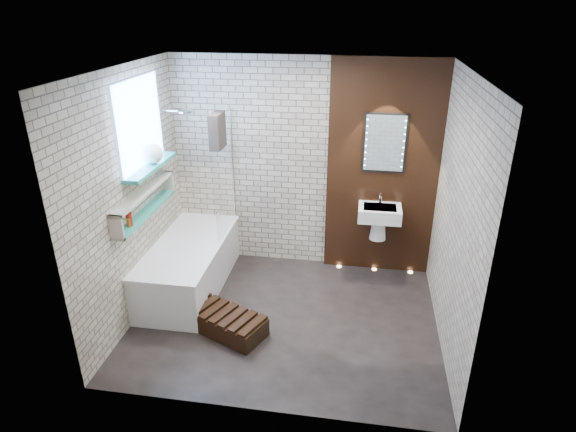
% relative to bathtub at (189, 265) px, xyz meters
% --- Properties ---
extents(ground, '(3.20, 3.20, 0.00)m').
position_rel_bathtub_xyz_m(ground, '(1.22, -0.45, -0.29)').
color(ground, black).
rests_on(ground, ground).
extents(room_shell, '(3.24, 3.20, 2.60)m').
position_rel_bathtub_xyz_m(room_shell, '(1.22, -0.45, 1.01)').
color(room_shell, gray).
rests_on(room_shell, ground).
extents(walnut_panel, '(1.30, 0.06, 2.60)m').
position_rel_bathtub_xyz_m(walnut_panel, '(2.17, 0.82, 1.01)').
color(walnut_panel, black).
rests_on(walnut_panel, ground).
extents(clerestory_window, '(0.18, 1.00, 0.94)m').
position_rel_bathtub_xyz_m(clerestory_window, '(-0.34, -0.10, 1.61)').
color(clerestory_window, '#7FADE0').
rests_on(clerestory_window, room_shell).
extents(display_niche, '(0.14, 1.30, 0.26)m').
position_rel_bathtub_xyz_m(display_niche, '(-0.31, -0.30, 0.91)').
color(display_niche, teal).
rests_on(display_niche, room_shell).
extents(bathtub, '(0.79, 1.74, 0.70)m').
position_rel_bathtub_xyz_m(bathtub, '(0.00, 0.00, 0.00)').
color(bathtub, white).
rests_on(bathtub, ground).
extents(bath_screen, '(0.01, 0.78, 1.40)m').
position_rel_bathtub_xyz_m(bath_screen, '(0.35, 0.44, 0.99)').
color(bath_screen, white).
rests_on(bath_screen, bathtub).
extents(towel, '(0.11, 0.30, 0.39)m').
position_rel_bathtub_xyz_m(towel, '(0.35, 0.27, 1.56)').
color(towel, '#282320').
rests_on(towel, bath_screen).
extents(shower_head, '(0.18, 0.18, 0.02)m').
position_rel_bathtub_xyz_m(shower_head, '(-0.08, 0.50, 1.71)').
color(shower_head, silver).
rests_on(shower_head, room_shell).
extents(washbasin, '(0.50, 0.36, 0.58)m').
position_rel_bathtub_xyz_m(washbasin, '(2.17, 0.62, 0.50)').
color(washbasin, white).
rests_on(washbasin, walnut_panel).
extents(led_mirror, '(0.50, 0.02, 0.70)m').
position_rel_bathtub_xyz_m(led_mirror, '(2.17, 0.78, 1.36)').
color(led_mirror, black).
rests_on(led_mirror, walnut_panel).
extents(walnut_step, '(0.96, 0.72, 0.20)m').
position_rel_bathtub_xyz_m(walnut_step, '(0.62, -0.75, -0.19)').
color(walnut_step, black).
rests_on(walnut_step, ground).
extents(niche_bottles, '(0.06, 0.07, 0.14)m').
position_rel_bathtub_xyz_m(niche_bottles, '(-0.31, -0.68, 0.87)').
color(niche_bottles, '#9A5017').
rests_on(niche_bottles, display_niche).
extents(sill_vases, '(0.22, 0.22, 0.22)m').
position_rel_bathtub_xyz_m(sill_vases, '(-0.28, -0.05, 1.37)').
color(sill_vases, white).
rests_on(sill_vases, clerestory_window).
extents(floor_uplights, '(0.96, 0.06, 0.01)m').
position_rel_bathtub_xyz_m(floor_uplights, '(2.17, 0.75, -0.29)').
color(floor_uplights, '#FFD899').
rests_on(floor_uplights, ground).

